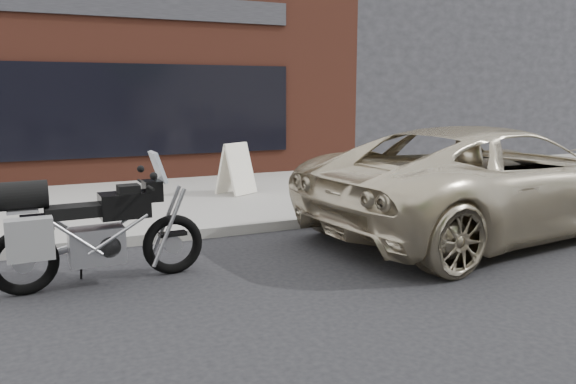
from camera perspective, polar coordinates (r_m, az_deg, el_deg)
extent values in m
plane|color=black|center=(4.93, 10.17, -15.13)|extent=(120.00, 120.00, 0.00)
cube|color=gray|center=(11.15, -10.35, -0.47)|extent=(44.00, 6.00, 0.15)
cube|color=#5E2B1E|center=(17.68, -22.53, 9.87)|extent=(14.00, 10.00, 4.50)
cube|color=black|center=(12.66, -21.66, 7.63)|extent=(10.00, 0.08, 2.00)
cube|color=#252529|center=(12.78, -22.33, 17.52)|extent=(10.00, 0.08, 0.50)
cube|color=#252529|center=(21.69, 11.69, 12.30)|extent=(10.00, 10.00, 6.00)
torus|color=black|center=(6.47, -25.29, -6.51)|extent=(0.71, 0.15, 0.70)
torus|color=black|center=(6.68, -11.61, -5.23)|extent=(0.71, 0.15, 0.70)
cube|color=#B7B7BC|center=(6.50, -18.84, -5.14)|extent=(0.59, 0.34, 0.40)
cube|color=black|center=(6.45, -16.28, -1.27)|extent=(0.54, 0.36, 0.27)
cube|color=black|center=(6.38, -20.92, -1.84)|extent=(0.59, 0.32, 0.13)
cube|color=black|center=(6.38, -24.16, -2.85)|extent=(0.33, 0.25, 0.15)
cube|color=black|center=(6.49, -13.61, 0.15)|extent=(0.20, 0.26, 0.23)
cube|color=silver|center=(6.47, -13.07, 2.49)|extent=(0.17, 0.32, 0.35)
cylinder|color=black|center=(6.46, -14.27, 0.74)|extent=(0.07, 0.74, 0.03)
cube|color=#B7B7BC|center=(6.35, -25.39, -1.64)|extent=(0.31, 0.33, 0.03)
cube|color=slate|center=(6.13, -24.74, -4.40)|extent=(0.45, 0.21, 0.42)
cylinder|color=black|center=(6.32, -25.49, -0.34)|extent=(0.52, 0.32, 0.29)
cylinder|color=#B7B7BC|center=(6.64, -22.62, -5.72)|extent=(0.59, 0.11, 0.20)
imported|color=#BAAD91|center=(8.81, 19.80, 1.11)|extent=(6.07, 3.35, 1.61)
cube|color=white|center=(10.80, -4.82, 2.36)|extent=(0.68, 0.56, 0.98)
cube|color=white|center=(10.97, -5.84, 2.46)|extent=(0.68, 0.56, 0.98)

